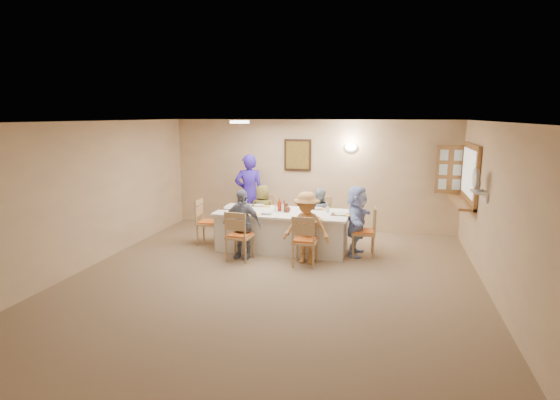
% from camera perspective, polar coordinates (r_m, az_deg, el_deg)
% --- Properties ---
extents(ground, '(7.00, 7.00, 0.00)m').
position_cam_1_polar(ground, '(7.02, -1.20, -10.66)').
color(ground, brown).
extents(room_walls, '(7.00, 7.00, 7.00)m').
position_cam_1_polar(room_walls, '(6.61, -1.25, 1.62)').
color(room_walls, tan).
rests_on(room_walls, ground).
extents(wall_picture, '(0.62, 0.05, 0.72)m').
position_cam_1_polar(wall_picture, '(10.01, 2.31, 5.88)').
color(wall_picture, black).
rests_on(wall_picture, room_walls).
extents(wall_sconce, '(0.26, 0.09, 0.18)m').
position_cam_1_polar(wall_sconce, '(9.79, 9.23, 6.81)').
color(wall_sconce, white).
rests_on(wall_sconce, room_walls).
extents(ceiling_light, '(0.36, 0.36, 0.05)m').
position_cam_1_polar(ceiling_light, '(8.26, -5.31, 10.11)').
color(ceiling_light, white).
rests_on(ceiling_light, room_walls).
extents(serving_hatch, '(0.06, 1.50, 1.15)m').
position_cam_1_polar(serving_hatch, '(8.89, 23.57, 3.03)').
color(serving_hatch, '#9C6738').
rests_on(serving_hatch, room_walls).
extents(hatch_sill, '(0.30, 1.50, 0.05)m').
position_cam_1_polar(hatch_sill, '(8.95, 22.56, -0.26)').
color(hatch_sill, '#9C6738').
rests_on(hatch_sill, room_walls).
extents(shutter_door, '(0.55, 0.04, 1.00)m').
position_cam_1_polar(shutter_door, '(9.60, 21.32, 3.72)').
color(shutter_door, '#9C6738').
rests_on(shutter_door, room_walls).
extents(fan_shelf, '(0.22, 0.36, 0.03)m').
position_cam_1_polar(fan_shelf, '(7.57, 24.55, 0.94)').
color(fan_shelf, white).
rests_on(fan_shelf, room_walls).
extents(desk_fan, '(0.30, 0.30, 0.28)m').
position_cam_1_polar(desk_fan, '(7.55, 24.42, 2.08)').
color(desk_fan, '#A5A5A8').
rests_on(desk_fan, fan_shelf).
extents(dining_table, '(2.55, 1.08, 0.76)m').
position_cam_1_polar(dining_table, '(8.54, 0.34, -4.00)').
color(dining_table, silver).
rests_on(dining_table, ground).
extents(chair_back_left, '(0.49, 0.49, 0.91)m').
position_cam_1_polar(chair_back_left, '(9.42, -2.06, -2.11)').
color(chair_back_left, tan).
rests_on(chair_back_left, ground).
extents(chair_back_right, '(0.50, 0.50, 0.92)m').
position_cam_1_polar(chair_back_right, '(9.17, 5.17, -2.48)').
color(chair_back_right, tan).
rests_on(chair_back_right, ground).
extents(chair_front_left, '(0.48, 0.48, 0.93)m').
position_cam_1_polar(chair_front_left, '(7.94, -5.26, -4.57)').
color(chair_front_left, tan).
rests_on(chair_front_left, ground).
extents(chair_front_right, '(0.44, 0.44, 0.92)m').
position_cam_1_polar(chair_front_right, '(7.65, 3.30, -5.22)').
color(chair_front_right, tan).
rests_on(chair_front_right, ground).
extents(chair_left_end, '(0.47, 0.47, 0.92)m').
position_cam_1_polar(chair_left_end, '(9.00, -9.30, -2.84)').
color(chair_left_end, tan).
rests_on(chair_left_end, ground).
extents(chair_right_end, '(0.49, 0.49, 0.93)m').
position_cam_1_polar(chair_right_end, '(8.31, 10.81, -4.02)').
color(chair_right_end, tan).
rests_on(chair_right_end, ground).
extents(diner_back_left, '(0.68, 0.55, 1.16)m').
position_cam_1_polar(diner_back_left, '(9.28, -2.27, -1.53)').
color(diner_back_left, brown).
rests_on(diner_back_left, ground).
extents(diner_back_right, '(0.56, 0.44, 1.13)m').
position_cam_1_polar(diner_back_right, '(9.03, 5.06, -2.02)').
color(diner_back_right, '#9EACBD').
rests_on(diner_back_right, ground).
extents(diner_front_left, '(0.83, 0.50, 1.28)m').
position_cam_1_polar(diner_front_left, '(8.01, -5.00, -3.13)').
color(diner_front_left, gray).
rests_on(diner_front_left, ground).
extents(diner_front_right, '(0.90, 0.60, 1.29)m').
position_cam_1_polar(diner_front_right, '(7.71, 3.48, -3.65)').
color(diner_front_right, tan).
rests_on(diner_front_right, ground).
extents(diner_right_end, '(1.28, 0.56, 1.32)m').
position_cam_1_polar(diner_right_end, '(8.27, 9.96, -2.69)').
color(diner_right_end, '#A9BDFE').
rests_on(diner_right_end, ground).
extents(caregiver, '(0.89, 0.80, 1.75)m').
position_cam_1_polar(caregiver, '(9.80, -4.04, 0.90)').
color(caregiver, '#341EB0').
rests_on(caregiver, ground).
extents(placemat_fl, '(0.33, 0.25, 0.01)m').
position_cam_1_polar(placemat_fl, '(8.22, -4.42, -1.89)').
color(placemat_fl, '#472B19').
rests_on(placemat_fl, dining_table).
extents(plate_fl, '(0.25, 0.25, 0.02)m').
position_cam_1_polar(plate_fl, '(8.22, -4.43, -1.82)').
color(plate_fl, white).
rests_on(plate_fl, dining_table).
extents(napkin_fl, '(0.15, 0.15, 0.01)m').
position_cam_1_polar(napkin_fl, '(8.12, -3.33, -1.99)').
color(napkin_fl, yellow).
rests_on(napkin_fl, dining_table).
extents(placemat_fr, '(0.36, 0.27, 0.01)m').
position_cam_1_polar(placemat_fr, '(7.93, 3.84, -2.36)').
color(placemat_fr, '#472B19').
rests_on(placemat_fr, dining_table).
extents(plate_fr, '(0.23, 0.23, 0.01)m').
position_cam_1_polar(plate_fr, '(7.93, 3.84, -2.29)').
color(plate_fr, white).
rests_on(plate_fr, dining_table).
extents(napkin_fr, '(0.13, 0.13, 0.01)m').
position_cam_1_polar(napkin_fr, '(7.85, 5.07, -2.46)').
color(napkin_fr, yellow).
rests_on(napkin_fr, dining_table).
extents(placemat_bl, '(0.33, 0.24, 0.01)m').
position_cam_1_polar(placemat_bl, '(9.00, -2.74, -0.73)').
color(placemat_bl, '#472B19').
rests_on(placemat_bl, dining_table).
extents(plate_bl, '(0.23, 0.23, 0.01)m').
position_cam_1_polar(plate_bl, '(9.00, -2.74, -0.67)').
color(plate_bl, white).
rests_on(plate_bl, dining_table).
extents(napkin_bl, '(0.13, 0.13, 0.01)m').
position_cam_1_polar(napkin_bl, '(8.90, -1.73, -0.81)').
color(napkin_bl, yellow).
rests_on(napkin_bl, dining_table).
extents(placemat_br, '(0.37, 0.27, 0.01)m').
position_cam_1_polar(placemat_br, '(8.74, 4.82, -1.12)').
color(placemat_br, '#472B19').
rests_on(placemat_br, dining_table).
extents(plate_br, '(0.23, 0.23, 0.01)m').
position_cam_1_polar(plate_br, '(8.74, 4.82, -1.05)').
color(plate_br, white).
rests_on(plate_br, dining_table).
extents(napkin_br, '(0.13, 0.13, 0.01)m').
position_cam_1_polar(napkin_br, '(8.66, 5.94, -1.20)').
color(napkin_br, yellow).
rests_on(napkin_br, dining_table).
extents(placemat_le, '(0.37, 0.28, 0.01)m').
position_cam_1_polar(placemat_le, '(8.77, -6.66, -1.11)').
color(placemat_le, '#472B19').
rests_on(placemat_le, dining_table).
extents(plate_le, '(0.23, 0.23, 0.01)m').
position_cam_1_polar(plate_le, '(8.77, -6.66, -1.04)').
color(plate_le, white).
rests_on(plate_le, dining_table).
extents(napkin_le, '(0.15, 0.15, 0.01)m').
position_cam_1_polar(napkin_le, '(8.66, -5.66, -1.19)').
color(napkin_le, yellow).
rests_on(napkin_le, dining_table).
extents(placemat_re, '(0.35, 0.26, 0.01)m').
position_cam_1_polar(placemat_re, '(8.27, 7.91, -1.89)').
color(placemat_re, '#472B19').
rests_on(placemat_re, dining_table).
extents(plate_re, '(0.22, 0.22, 0.01)m').
position_cam_1_polar(plate_re, '(8.26, 7.91, -1.82)').
color(plate_re, white).
rests_on(plate_re, dining_table).
extents(napkin_re, '(0.15, 0.15, 0.01)m').
position_cam_1_polar(napkin_re, '(8.20, 9.12, -1.98)').
color(napkin_re, yellow).
rests_on(napkin_re, dining_table).
extents(teacup_a, '(0.13, 0.13, 0.09)m').
position_cam_1_polar(teacup_a, '(8.37, -5.58, -1.38)').
color(teacup_a, white).
rests_on(teacup_a, dining_table).
extents(teacup_b, '(0.14, 0.14, 0.08)m').
position_cam_1_polar(teacup_b, '(8.86, 3.53, -0.68)').
color(teacup_b, white).
rests_on(teacup_b, dining_table).
extents(bowl_a, '(0.31, 0.31, 0.05)m').
position_cam_1_polar(bowl_a, '(8.24, -1.77, -1.66)').
color(bowl_a, white).
rests_on(bowl_a, dining_table).
extents(bowl_b, '(0.20, 0.20, 0.06)m').
position_cam_1_polar(bowl_b, '(8.62, 3.12, -1.07)').
color(bowl_b, white).
rests_on(bowl_b, dining_table).
extents(condiment_ketchup, '(0.13, 0.13, 0.25)m').
position_cam_1_polar(condiment_ketchup, '(8.48, -0.06, -0.60)').
color(condiment_ketchup, '#AC2C0E').
rests_on(condiment_ketchup, dining_table).
extents(condiment_brown, '(0.16, 0.16, 0.21)m').
position_cam_1_polar(condiment_brown, '(8.46, 0.56, -0.78)').
color(condiment_brown, '#542816').
rests_on(condiment_brown, dining_table).
extents(condiment_malt, '(0.16, 0.16, 0.17)m').
position_cam_1_polar(condiment_malt, '(8.39, 0.91, -1.02)').
color(condiment_malt, '#542816').
rests_on(condiment_malt, dining_table).
extents(drinking_glass, '(0.06, 0.06, 0.09)m').
position_cam_1_polar(drinking_glass, '(8.52, -0.56, -1.02)').
color(drinking_glass, silver).
rests_on(drinking_glass, dining_table).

